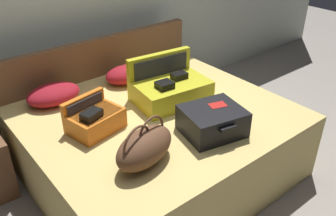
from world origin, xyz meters
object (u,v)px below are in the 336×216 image
object	(u,v)px
pillow_center_head	(125,75)
hard_case_medium	(212,121)
hard_case_small	(95,119)
duffel_bag	(145,147)
bed	(158,142)
pillow_near_headboard	(54,94)
hard_case_large	(170,88)

from	to	relation	value
pillow_center_head	hard_case_medium	bearing A→B (deg)	-88.40
hard_case_small	duffel_bag	xyz separation A→B (m)	(0.06, -0.53, 0.03)
bed	hard_case_medium	world-z (taller)	hard_case_medium
duffel_bag	pillow_near_headboard	bearing A→B (deg)	96.19
duffel_bag	hard_case_small	bearing A→B (deg)	96.18
pillow_near_headboard	duffel_bag	bearing A→B (deg)	-83.81
hard_case_large	duffel_bag	distance (m)	0.84
hard_case_medium	duffel_bag	xyz separation A→B (m)	(-0.57, 0.02, 0.02)
pillow_center_head	duffel_bag	bearing A→B (deg)	-117.21
hard_case_medium	pillow_near_headboard	distance (m)	1.33
hard_case_medium	pillow_center_head	xyz separation A→B (m)	(-0.03, 1.08, -0.02)
pillow_center_head	pillow_near_headboard	bearing A→B (deg)	175.57
bed	duffel_bag	xyz separation A→B (m)	(-0.44, -0.44, 0.41)
hard_case_large	hard_case_small	size ratio (longest dim) A/B	1.52
duffel_bag	pillow_center_head	xyz separation A→B (m)	(0.54, 1.06, -0.04)
hard_case_large	hard_case_medium	xyz separation A→B (m)	(-0.07, -0.56, -0.02)
bed	hard_case_large	distance (m)	0.46
duffel_bag	pillow_near_headboard	distance (m)	1.12
bed	pillow_near_headboard	bearing A→B (deg)	130.09
bed	duffel_bag	size ratio (longest dim) A/B	3.89
hard_case_large	pillow_near_headboard	world-z (taller)	hard_case_large
duffel_bag	bed	bearing A→B (deg)	45.20
hard_case_large	duffel_bag	bearing A→B (deg)	-133.39
hard_case_small	pillow_center_head	distance (m)	0.80
bed	hard_case_medium	bearing A→B (deg)	-73.95
hard_case_medium	hard_case_small	size ratio (longest dim) A/B	1.15
hard_case_small	pillow_center_head	size ratio (longest dim) A/B	1.12
hard_case_large	pillow_center_head	bearing A→B (deg)	107.59
hard_case_small	pillow_center_head	xyz separation A→B (m)	(0.60, 0.52, -0.01)
hard_case_large	pillow_center_head	world-z (taller)	hard_case_large
hard_case_large	pillow_center_head	distance (m)	0.53
bed	hard_case_large	bearing A→B (deg)	24.62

